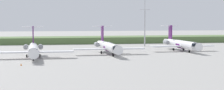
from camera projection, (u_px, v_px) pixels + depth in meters
The scene contains 7 objects.
ground_plane at pixel (102, 50), 142.35m from camera, with size 500.00×500.00×0.00m, color #9E9B96.
grass_berm at pixel (85, 40), 185.82m from camera, with size 320.00×20.00×2.98m, color #597542.
regional_jet_nearest at pixel (33, 49), 112.04m from camera, with size 22.81×31.00×9.00m.
regional_jet_second at pixel (108, 46), 124.41m from camera, with size 22.81×31.00×9.00m.
regional_jet_third at pixel (180, 44), 137.62m from camera, with size 22.81×31.00×9.00m.
antenna_mast at pixel (145, 23), 161.66m from camera, with size 4.40×0.50×23.36m.
safety_cone_front_marker at pixel (21, 64), 93.13m from camera, with size 0.44×0.44×0.55m, color orange.
Camera 1 is at (-24.79, -109.81, 10.87)m, focal length 62.37 mm.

